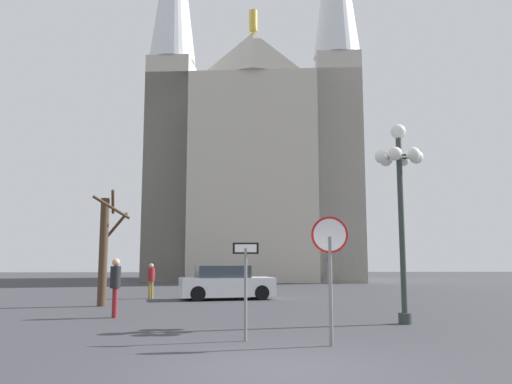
% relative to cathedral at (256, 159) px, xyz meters
% --- Properties ---
extents(ground_plane, '(120.00, 120.00, 0.00)m').
position_rel_cathedral_xyz_m(ground_plane, '(-1.01, -34.13, -10.21)').
color(ground_plane, '#38383D').
extents(cathedral, '(18.01, 13.31, 33.97)m').
position_rel_cathedral_xyz_m(cathedral, '(0.00, 0.00, 0.00)').
color(cathedral, '#BCB5A5').
rests_on(cathedral, ground).
extents(stop_sign, '(0.77, 0.12, 2.67)m').
position_rel_cathedral_xyz_m(stop_sign, '(0.27, -32.01, -8.34)').
color(stop_sign, slate).
rests_on(stop_sign, ground).
extents(one_way_arrow_sign, '(0.58, 0.09, 2.14)m').
position_rel_cathedral_xyz_m(one_way_arrow_sign, '(-1.49, -31.30, -8.87)').
color(one_way_arrow_sign, slate).
rests_on(one_way_arrow_sign, ground).
extents(street_lamp, '(1.39, 1.26, 5.63)m').
position_rel_cathedral_xyz_m(street_lamp, '(2.95, -28.57, -6.19)').
color(street_lamp, '#2D3833').
rests_on(street_lamp, ground).
extents(bare_tree, '(1.28, 1.93, 4.42)m').
position_rel_cathedral_xyz_m(bare_tree, '(-6.73, -22.96, -8.00)').
color(bare_tree, '#473323').
rests_on(bare_tree, ground).
extents(parked_car_near_white, '(4.35, 2.57, 1.48)m').
position_rel_cathedral_xyz_m(parked_car_near_white, '(-2.15, -19.88, -9.51)').
color(parked_car_near_white, silver).
rests_on(parked_car_near_white, ground).
extents(pedestrian_walking, '(0.32, 0.32, 1.79)m').
position_rel_cathedral_xyz_m(pedestrian_walking, '(-5.40, -26.74, -9.12)').
color(pedestrian_walking, maroon).
rests_on(pedestrian_walking, ground).
extents(pedestrian_standing, '(0.32, 0.32, 1.57)m').
position_rel_cathedral_xyz_m(pedestrian_standing, '(-5.53, -19.32, -9.27)').
color(pedestrian_standing, olive).
rests_on(pedestrian_standing, ground).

